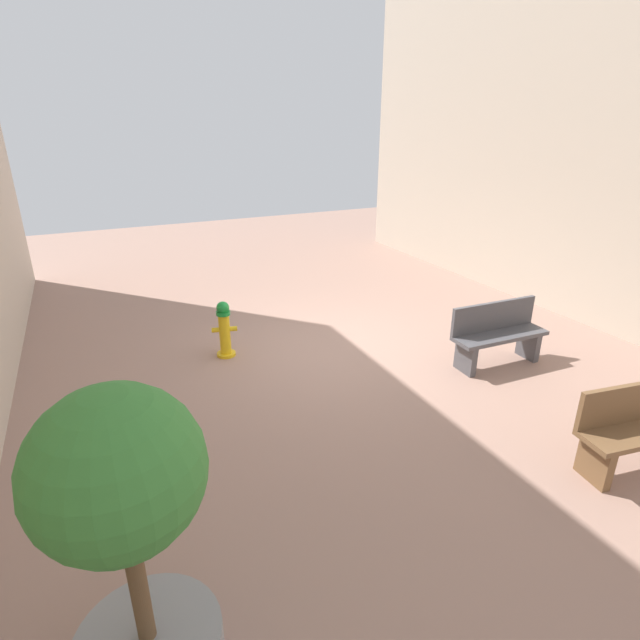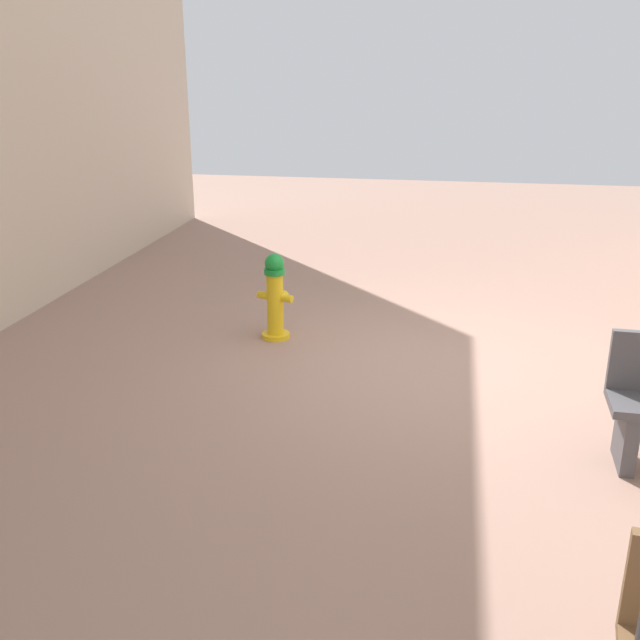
% 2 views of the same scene
% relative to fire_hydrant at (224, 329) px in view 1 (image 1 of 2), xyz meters
% --- Properties ---
extents(ground_plane, '(23.40, 23.40, 0.00)m').
position_rel_fire_hydrant_xyz_m(ground_plane, '(-1.66, 0.49, -0.45)').
color(ground_plane, '#9E7A6B').
extents(fire_hydrant, '(0.40, 0.37, 0.91)m').
position_rel_fire_hydrant_xyz_m(fire_hydrant, '(0.00, 0.00, 0.00)').
color(fire_hydrant, gold).
rests_on(fire_hydrant, ground_plane).
extents(bench_near, '(1.52, 0.50, 0.95)m').
position_rel_fire_hydrant_xyz_m(bench_near, '(-3.65, 2.01, 0.03)').
color(bench_near, '#4C4C51').
rests_on(bench_near, ground_plane).
extents(bench_far, '(1.48, 0.65, 0.95)m').
position_rel_fire_hydrant_xyz_m(bench_far, '(-3.22, 4.53, 0.03)').
color(bench_far, brown).
rests_on(bench_far, ground_plane).
extents(planter_tree, '(0.97, 0.97, 2.22)m').
position_rel_fire_hydrant_xyz_m(planter_tree, '(1.76, 4.66, 0.82)').
color(planter_tree, gray).
rests_on(planter_tree, ground_plane).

